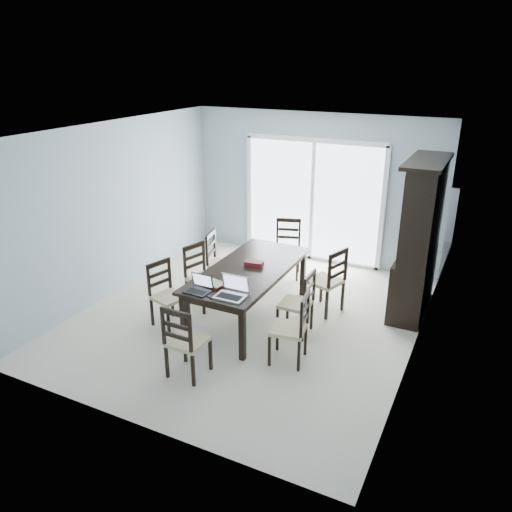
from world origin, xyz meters
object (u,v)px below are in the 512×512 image
(chair_left_far, at_px, (218,255))
(cell_phone, at_px, (210,297))
(chair_left_near, at_px, (164,287))
(hot_tub, at_px, (319,217))
(chair_right_mid, at_px, (302,297))
(chair_right_far, at_px, (331,274))
(chair_left_mid, at_px, (199,269))
(chair_end_far, at_px, (288,241))
(laptop_dark, at_px, (197,289))
(chair_end_near, at_px, (183,335))
(dining_table, at_px, (249,273))
(laptop_silver, at_px, (230,293))
(chair_right_near, at_px, (296,321))
(china_hutch, at_px, (419,240))
(game_box, at_px, (254,264))

(chair_left_far, xyz_separation_m, cell_phone, (0.84, -1.60, 0.18))
(chair_left_near, xyz_separation_m, hot_tub, (0.70, 4.27, -0.12))
(chair_right_mid, xyz_separation_m, chair_right_far, (0.15, 0.73, 0.06))
(chair_left_mid, height_order, chair_end_far, chair_end_far)
(cell_phone, bearing_deg, chair_left_near, -173.08)
(laptop_dark, bearing_deg, chair_end_near, -69.85)
(dining_table, bearing_deg, laptop_dark, -103.49)
(cell_phone, bearing_deg, chair_right_far, 85.43)
(chair_left_mid, distance_m, hot_tub, 3.62)
(chair_right_far, relative_size, cell_phone, 11.09)
(chair_left_mid, bearing_deg, hot_tub, -172.63)
(laptop_dark, bearing_deg, chair_left_mid, 122.91)
(laptop_dark, height_order, laptop_silver, laptop_silver)
(chair_left_far, bearing_deg, laptop_dark, 9.51)
(cell_phone, bearing_deg, chair_right_near, 40.19)
(laptop_dark, bearing_deg, dining_table, 78.16)
(china_hutch, distance_m, chair_right_far, 1.31)
(hot_tub, bearing_deg, chair_left_far, -101.35)
(chair_right_near, height_order, hot_tub, chair_right_near)
(chair_left_near, relative_size, chair_end_far, 0.94)
(chair_right_near, distance_m, chair_right_far, 1.38)
(china_hutch, height_order, chair_left_near, china_hutch)
(game_box, bearing_deg, chair_end_far, 95.05)
(chair_left_far, height_order, laptop_dark, chair_left_far)
(dining_table, distance_m, game_box, 0.16)
(chair_end_far, height_order, hot_tub, chair_end_far)
(chair_end_far, distance_m, laptop_dark, 2.61)
(chair_right_near, xyz_separation_m, chair_end_far, (-1.12, 2.40, 0.02))
(chair_left_near, distance_m, chair_right_mid, 1.86)
(china_hutch, bearing_deg, chair_left_near, -147.22)
(chair_left_mid, bearing_deg, chair_left_far, -160.92)
(cell_phone, bearing_deg, laptop_silver, 51.07)
(laptop_silver, bearing_deg, chair_left_far, 124.48)
(dining_table, bearing_deg, laptop_silver, -77.11)
(chair_right_near, xyz_separation_m, chair_right_far, (-0.03, 1.38, 0.04))
(chair_right_mid, height_order, chair_end_far, chair_end_far)
(chair_left_near, bearing_deg, chair_right_near, 103.04)
(dining_table, height_order, chair_left_near, chair_left_near)
(chair_end_near, distance_m, laptop_silver, 0.79)
(laptop_dark, relative_size, hot_tub, 0.16)
(chair_end_near, bearing_deg, chair_end_far, 92.99)
(chair_right_far, distance_m, game_box, 1.09)
(laptop_dark, bearing_deg, chair_left_near, 159.69)
(chair_right_mid, height_order, cell_phone, chair_right_mid)
(china_hutch, distance_m, chair_left_mid, 3.14)
(chair_left_mid, distance_m, chair_right_far, 1.90)
(chair_right_mid, distance_m, chair_end_near, 1.73)
(chair_end_near, xyz_separation_m, cell_phone, (-0.01, 0.62, 0.19))
(chair_left_far, distance_m, chair_right_far, 1.83)
(china_hutch, height_order, chair_right_near, china_hutch)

